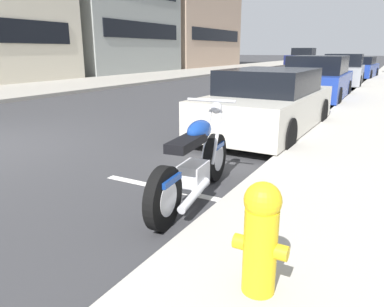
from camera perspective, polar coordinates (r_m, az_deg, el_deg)
The scene contains 9 objects.
sidewalk_far_curb at distance 20.84m, azimuth -12.39°, elevation 11.07°, with size 120.00×5.00×0.14m, color gray.
parking_stall_stripe at distance 4.54m, azimuth -2.20°, elevation -5.91°, with size 0.12×2.20×0.01m, color silver.
parked_motorcycle at distance 4.15m, azimuth 0.38°, elevation -1.78°, with size 2.13×0.63×1.11m.
parked_car_at_intersection at distance 7.74m, azimuth 11.93°, elevation 7.70°, with size 4.23×1.85×1.32m.
parked_car_second_in_row at distance 13.42m, azimuth 19.16°, elevation 10.88°, with size 4.31×1.93×1.51m.
parked_car_behind_motorcycle at distance 19.46m, azimuth 22.63°, elevation 11.81°, with size 4.47×1.96×1.53m.
parked_car_across_street at distance 24.98m, azimuth 24.59°, elevation 12.06°, with size 4.32×2.12×1.32m.
crossing_truck at distance 38.68m, azimuth 18.13°, elevation 13.95°, with size 2.13×5.25×1.91m.
fire_hydrant at distance 2.42m, azimuth 10.74°, elevation -12.50°, with size 0.24×0.36×0.77m.
Camera 1 is at (-3.59, -6.41, 1.69)m, focal length 34.02 mm.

